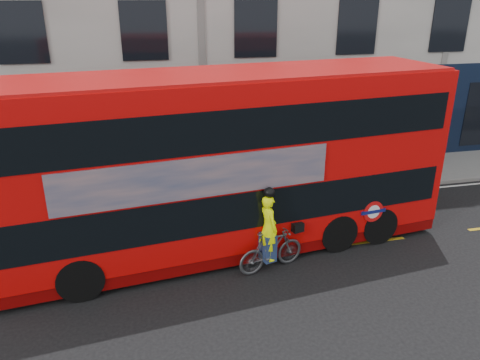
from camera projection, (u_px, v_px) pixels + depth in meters
name	position (u px, v px, depth m)	size (l,w,h in m)	color
ground	(255.00, 288.00, 11.42)	(120.00, 120.00, 0.00)	black
pavement	(211.00, 187.00, 17.28)	(60.00, 3.00, 0.12)	gray
kerb	(219.00, 203.00, 15.92)	(60.00, 0.12, 0.13)	slate
road_edge_line	(220.00, 208.00, 15.67)	(58.00, 0.10, 0.01)	silver
lane_dashes	(242.00, 257.00, 12.78)	(58.00, 0.12, 0.01)	gold
bus	(227.00, 163.00, 12.43)	(12.36, 4.15, 4.89)	red
cyclist	(270.00, 243.00, 11.93)	(1.94, 1.01, 2.33)	#494A4E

